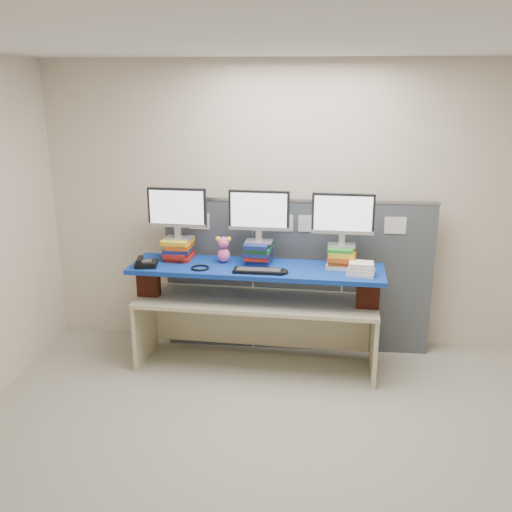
# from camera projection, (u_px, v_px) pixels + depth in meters

# --- Properties ---
(room) EXTENTS (5.00, 4.00, 2.80)m
(room) POSITION_uv_depth(u_px,v_px,m) (292.00, 270.00, 3.68)
(room) COLOR beige
(room) RESTS_ON ground
(cubicle_partition) EXTENTS (2.60, 0.06, 1.53)m
(cubicle_partition) POSITION_uv_depth(u_px,v_px,m) (297.00, 275.00, 5.56)
(cubicle_partition) COLOR #3F454B
(cubicle_partition) RESTS_ON ground
(desk) EXTENTS (2.23, 0.76, 0.67)m
(desk) POSITION_uv_depth(u_px,v_px,m) (256.00, 313.00, 5.26)
(desk) COLOR beige
(desk) RESTS_ON ground
(brick_pier_left) EXTENTS (0.20, 0.12, 0.27)m
(brick_pier_left) POSITION_uv_depth(u_px,v_px,m) (149.00, 281.00, 5.28)
(brick_pier_left) COLOR maroon
(brick_pier_left) RESTS_ON desk
(brick_pier_right) EXTENTS (0.20, 0.12, 0.27)m
(brick_pier_right) POSITION_uv_depth(u_px,v_px,m) (368.00, 293.00, 4.99)
(brick_pier_right) COLOR maroon
(brick_pier_right) RESTS_ON desk
(blue_board) EXTENTS (2.31, 0.70, 0.04)m
(blue_board) POSITION_uv_depth(u_px,v_px,m) (256.00, 269.00, 5.13)
(blue_board) COLOR navy
(blue_board) RESTS_ON brick_pier_left
(book_stack_left) EXTENTS (0.28, 0.31, 0.20)m
(book_stack_left) POSITION_uv_depth(u_px,v_px,m) (179.00, 249.00, 5.33)
(book_stack_left) COLOR #9E1B12
(book_stack_left) RESTS_ON blue_board
(book_stack_center) EXTENTS (0.26, 0.31, 0.20)m
(book_stack_center) POSITION_uv_depth(u_px,v_px,m) (258.00, 252.00, 5.22)
(book_stack_center) COLOR navy
(book_stack_center) RESTS_ON blue_board
(book_stack_right) EXTENTS (0.28, 0.32, 0.19)m
(book_stack_right) POSITION_uv_depth(u_px,v_px,m) (341.00, 257.00, 5.10)
(book_stack_right) COLOR silver
(book_stack_right) RESTS_ON blue_board
(monitor_left) EXTENTS (0.55, 0.17, 0.48)m
(monitor_left) POSITION_uv_depth(u_px,v_px,m) (177.00, 210.00, 5.22)
(monitor_left) COLOR #AAAAAF
(monitor_left) RESTS_ON book_stack_left
(monitor_center) EXTENTS (0.55, 0.17, 0.48)m
(monitor_center) POSITION_uv_depth(u_px,v_px,m) (259.00, 213.00, 5.11)
(monitor_center) COLOR #AAAAAF
(monitor_center) RESTS_ON book_stack_center
(monitor_right) EXTENTS (0.55, 0.17, 0.48)m
(monitor_right) POSITION_uv_depth(u_px,v_px,m) (343.00, 217.00, 5.00)
(monitor_right) COLOR #AAAAAF
(monitor_right) RESTS_ON book_stack_right
(keyboard) EXTENTS (0.45, 0.16, 0.03)m
(keyboard) POSITION_uv_depth(u_px,v_px,m) (259.00, 271.00, 4.97)
(keyboard) COLOR black
(keyboard) RESTS_ON blue_board
(mouse) EXTENTS (0.08, 0.11, 0.03)m
(mouse) POSITION_uv_depth(u_px,v_px,m) (285.00, 271.00, 4.94)
(mouse) COLOR black
(mouse) RESTS_ON blue_board
(desk_phone) EXTENTS (0.21, 0.20, 0.08)m
(desk_phone) POSITION_uv_depth(u_px,v_px,m) (145.00, 263.00, 5.12)
(desk_phone) COLOR black
(desk_phone) RESTS_ON blue_board
(headset) EXTENTS (0.19, 0.19, 0.02)m
(headset) POSITION_uv_depth(u_px,v_px,m) (200.00, 268.00, 5.07)
(headset) COLOR black
(headset) RESTS_ON blue_board
(plush_toy) EXTENTS (0.14, 0.11, 0.24)m
(plush_toy) POSITION_uv_depth(u_px,v_px,m) (224.00, 249.00, 5.22)
(plush_toy) COLOR #EA59A2
(plush_toy) RESTS_ON blue_board
(binder_stack) EXTENTS (0.26, 0.22, 0.11)m
(binder_stack) POSITION_uv_depth(u_px,v_px,m) (361.00, 269.00, 4.90)
(binder_stack) COLOR silver
(binder_stack) RESTS_ON blue_board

